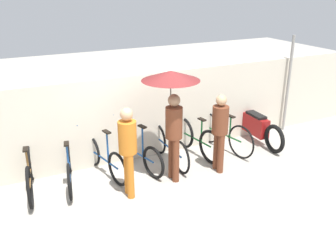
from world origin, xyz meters
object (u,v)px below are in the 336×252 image
Objects in this scene: parked_bicycle_1 at (69,167)px; parked_bicycle_5 at (196,139)px; parked_bicycle_4 at (169,147)px; parked_bicycle_3 at (138,153)px; parked_bicycle_0 at (30,172)px; parked_bicycle_6 at (224,134)px; motorcycle at (255,126)px; pedestrian_leading at (128,146)px; parked_bicycle_2 at (104,158)px; pedestrian_trailing at (220,128)px; pedestrian_center at (172,94)px.

parked_bicycle_1 is 1.01× the size of parked_bicycle_5.
parked_bicycle_3 is at bearing 86.05° from parked_bicycle_4.
parked_bicycle_0 is 0.99× the size of parked_bicycle_6.
parked_bicycle_6 is 0.97m from motorcycle.
motorcycle is at bearing -101.95° from parked_bicycle_3.
parked_bicycle_1 is at bearing 139.62° from pedestrian_leading.
parked_bicycle_1 is 4.45m from motorcycle.
parked_bicycle_2 is 2.09m from parked_bicycle_5.
parked_bicycle_1 is 2.79m from parked_bicycle_5.
parked_bicycle_0 is at bearing 98.69° from parked_bicycle_1.
pedestrian_trailing reaches higher than parked_bicycle_2.
pedestrian_leading is at bearing -164.67° from pedestrian_center.
parked_bicycle_5 is at bearing 30.59° from pedestrian_leading.
parked_bicycle_6 is at bearing 21.44° from pedestrian_center.
parked_bicycle_3 is 1.04× the size of pedestrian_trailing.
pedestrian_center reaches higher than pedestrian_leading.
pedestrian_leading reaches higher than parked_bicycle_0.
parked_bicycle_1 is at bearing 77.69° from parked_bicycle_3.
parked_bicycle_0 is 1.06× the size of pedestrian_leading.
parked_bicycle_2 is 3.75m from motorcycle.
parked_bicycle_6 is 0.85× the size of motorcycle.
parked_bicycle_4 is at bearing 40.05° from pedestrian_leading.
parked_bicycle_6 is 1.07× the size of pedestrian_leading.
pedestrian_trailing is at bearing -95.20° from parked_bicycle_0.
motorcycle is at bearing -76.66° from parked_bicycle_1.
parked_bicycle_1 is at bearing 89.10° from parked_bicycle_4.
parked_bicycle_2 is 0.97× the size of parked_bicycle_4.
parked_bicycle_1 is at bearing 80.30° from parked_bicycle_6.
parked_bicycle_0 is 3.66m from pedestrian_trailing.
parked_bicycle_5 is at bearing 77.27° from parked_bicycle_6.
parked_bicycle_6 is (4.18, -0.03, 0.01)m from parked_bicycle_0.
parked_bicycle_4 is (0.70, -0.04, 0.01)m from parked_bicycle_3.
parked_bicycle_5 is at bearing -77.04° from parked_bicycle_1.
parked_bicycle_3 is at bearing -76.91° from parked_bicycle_1.
parked_bicycle_0 reaches higher than parked_bicycle_1.
parked_bicycle_3 is at bearing 125.70° from pedestrian_center.
pedestrian_leading is (0.87, -0.88, 0.62)m from parked_bicycle_1.
parked_bicycle_6 is at bearing 56.03° from pedestrian_trailing.
parked_bicycle_6 is at bearing -82.42° from parked_bicycle_0.
parked_bicycle_6 is at bearing -89.29° from parked_bicycle_4.
parked_bicycle_1 is at bearing 94.08° from motorcycle.
parked_bicycle_1 is 0.81× the size of motorcycle.
parked_bicycle_0 is 2.09m from parked_bicycle_3.
motorcycle is (5.15, 0.06, -0.00)m from parked_bicycle_0.
parked_bicycle_2 is 1.01× the size of pedestrian_leading.
pedestrian_leading reaches higher than parked_bicycle_3.
motorcycle is (4.45, 0.10, 0.03)m from parked_bicycle_1.
pedestrian_leading reaches higher than motorcycle.
parked_bicycle_6 is at bearing -77.80° from parked_bicycle_1.
pedestrian_trailing reaches higher than parked_bicycle_0.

